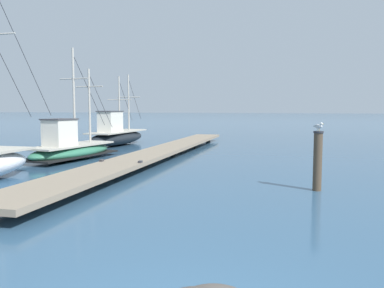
# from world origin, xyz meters

# --- Properties ---
(floating_dock) EXTENTS (3.74, 23.69, 0.53)m
(floating_dock) POSITION_xyz_m (-6.45, 14.18, 0.36)
(floating_dock) COLOR gray
(floating_dock) RESTS_ON ground
(fishing_boat_0) EXTENTS (2.23, 6.19, 5.43)m
(fishing_boat_0) POSITION_xyz_m (-10.42, 12.33, 0.58)
(fishing_boat_0) COLOR #337556
(fishing_boat_0) RESTS_ON ground
(fishing_boat_1) EXTENTS (2.21, 7.08, 4.91)m
(fishing_boat_1) POSITION_xyz_m (-12.09, 19.72, 0.70)
(fishing_boat_1) COLOR black
(fishing_boat_1) RESTS_ON ground
(mooring_piling) EXTENTS (0.30, 0.30, 1.82)m
(mooring_piling) POSITION_xyz_m (1.13, 8.74, 0.95)
(mooring_piling) COLOR #4C3D2D
(mooring_piling) RESTS_ON ground
(perched_seagull) EXTENTS (0.30, 0.31, 0.27)m
(perched_seagull) POSITION_xyz_m (1.12, 8.74, 1.97)
(perched_seagull) COLOR gold
(perched_seagull) RESTS_ON mooring_piling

